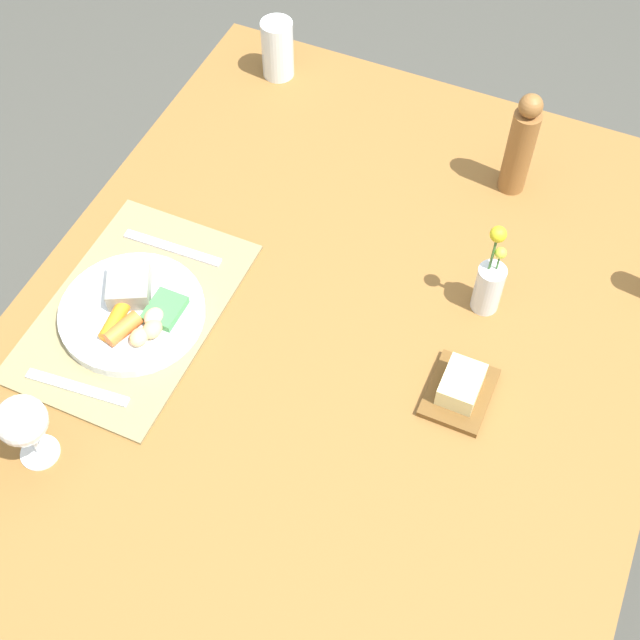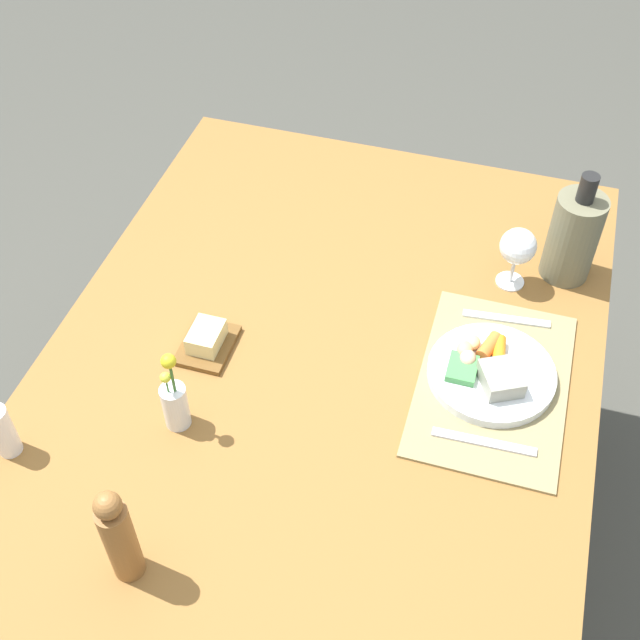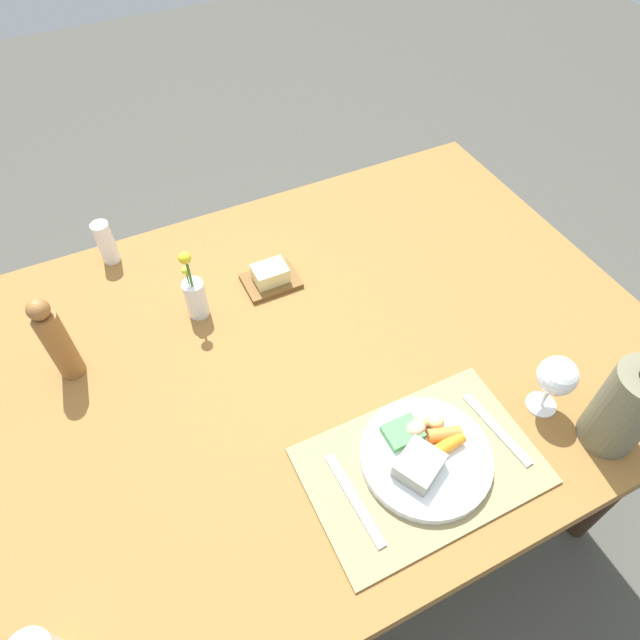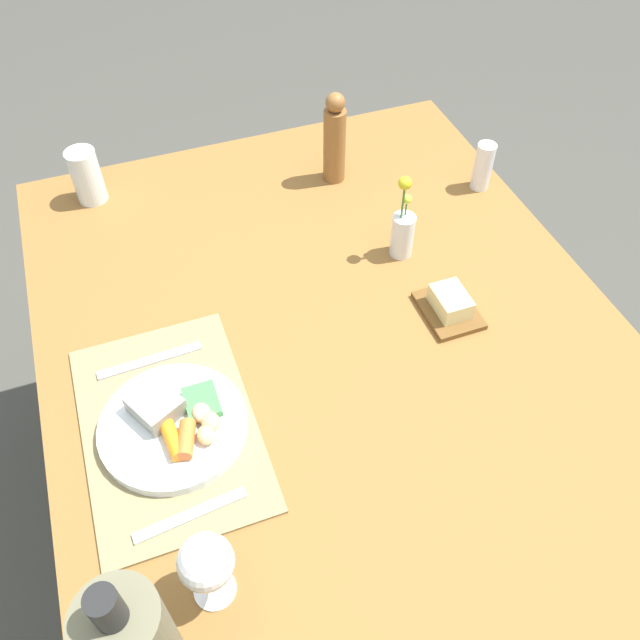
# 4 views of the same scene
# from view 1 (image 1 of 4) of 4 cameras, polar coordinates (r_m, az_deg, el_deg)

# --- Properties ---
(ground_plane) EXTENTS (8.00, 8.00, 0.00)m
(ground_plane) POSITION_cam_1_polar(r_m,az_deg,el_deg) (2.13, 0.19, -13.67)
(ground_plane) COLOR #43433B
(dining_table) EXTENTS (1.47, 1.09, 0.77)m
(dining_table) POSITION_cam_1_polar(r_m,az_deg,el_deg) (1.49, 0.26, -3.77)
(dining_table) COLOR brown
(dining_table) RESTS_ON ground_plane
(placemat) EXTENTS (0.43, 0.28, 0.01)m
(placemat) POSITION_cam_1_polar(r_m,az_deg,el_deg) (1.53, -12.16, 0.62)
(placemat) COLOR #8C7D53
(placemat) RESTS_ON dining_table
(dinner_plate) EXTENTS (0.25, 0.25, 0.06)m
(dinner_plate) POSITION_cam_1_polar(r_m,az_deg,el_deg) (1.50, -12.19, 0.61)
(dinner_plate) COLOR silver
(dinner_plate) RESTS_ON placemat
(fork) EXTENTS (0.02, 0.19, 0.00)m
(fork) POSITION_cam_1_polar(r_m,az_deg,el_deg) (1.59, -9.68, 4.69)
(fork) COLOR silver
(fork) RESTS_ON placemat
(knife) EXTENTS (0.04, 0.18, 0.00)m
(knife) POSITION_cam_1_polar(r_m,az_deg,el_deg) (1.45, -15.67, -4.31)
(knife) COLOR silver
(knife) RESTS_ON placemat
(butter_dish) EXTENTS (0.13, 0.10, 0.05)m
(butter_dish) POSITION_cam_1_polar(r_m,az_deg,el_deg) (1.40, 9.21, -4.44)
(butter_dish) COLOR brown
(butter_dish) RESTS_ON dining_table
(pepper_mill) EXTENTS (0.05, 0.05, 0.22)m
(pepper_mill) POSITION_cam_1_polar(r_m,az_deg,el_deg) (1.65, 13.06, 11.12)
(pepper_mill) COLOR brown
(pepper_mill) RESTS_ON dining_table
(flower_vase) EXTENTS (0.05, 0.05, 0.20)m
(flower_vase) POSITION_cam_1_polar(r_m,az_deg,el_deg) (1.48, 11.09, 2.48)
(flower_vase) COLOR silver
(flower_vase) RESTS_ON dining_table
(water_tumbler) EXTENTS (0.07, 0.07, 0.13)m
(water_tumbler) POSITION_cam_1_polar(r_m,az_deg,el_deg) (1.89, -2.80, 17.19)
(water_tumbler) COLOR silver
(water_tumbler) RESTS_ON dining_table
(wine_glass) EXTENTS (0.08, 0.08, 0.14)m
(wine_glass) POSITION_cam_1_polar(r_m,az_deg,el_deg) (1.34, -19.00, -6.36)
(wine_glass) COLOR white
(wine_glass) RESTS_ON dining_table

